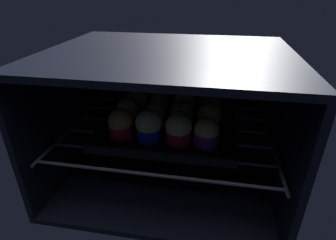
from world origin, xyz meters
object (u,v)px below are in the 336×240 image
muffin_row0_col0 (121,124)px  muffin_row1_col1 (155,116)px  muffin_row0_col1 (149,125)px  muffin_row0_col3 (206,133)px  muffin_row1_col3 (209,118)px  muffin_row2_col3 (211,109)px  baking_tray (168,128)px  muffin_row1_col2 (181,115)px  muffin_row0_col2 (179,129)px  muffin_row2_col0 (137,102)px  muffin_row2_col1 (159,104)px  muffin_row2_col2 (184,105)px  muffin_row1_col0 (128,112)px

muffin_row0_col0 → muffin_row1_col1: (7.30, 6.44, -0.24)cm
muffin_row0_col1 → muffin_row0_col3: size_ratio=1.15×
muffin_row0_col1 → muffin_row1_col1: (0.03, 6.82, -0.73)cm
muffin_row1_col3 → muffin_row2_col3: size_ratio=1.15×
muffin_row0_col1 → baking_tray: bearing=64.0°
baking_tray → muffin_row0_col1: (-3.50, -7.19, 4.36)cm
muffin_row0_col1 → muffin_row0_col3: 13.99cm
muffin_row0_col0 → muffin_row2_col3: muffin_row0_col0 is taller
muffin_row1_col2 → muffin_row1_col3: (7.20, -0.24, -0.13)cm
muffin_row0_col1 → muffin_row1_col2: 10.20cm
muffin_row0_col2 → muffin_row2_col0: 19.94cm
muffin_row0_col0 → muffin_row1_col3: bearing=17.6°
muffin_row2_col0 → muffin_row2_col1: 6.49cm
muffin_row2_col0 → muffin_row2_col1: size_ratio=0.97×
muffin_row2_col3 → muffin_row0_col2: bearing=-116.9°
muffin_row0_col0 → muffin_row0_col2: bearing=-1.7°
muffin_row2_col1 → muffin_row1_col3: bearing=-25.8°
muffin_row2_col2 → muffin_row1_col0: bearing=-152.4°
muffin_row0_col0 → muffin_row2_col2: bearing=45.1°
muffin_row1_col2 → muffin_row2_col0: (-13.81, 6.59, -0.28)cm
muffin_row0_col3 → muffin_row1_col1: size_ratio=0.99×
muffin_row1_col1 → muffin_row2_col0: bearing=133.6°
muffin_row0_col0 → muffin_row0_col2: size_ratio=0.89×
baking_tray → muffin_row2_col2: muffin_row2_col2 is taller
baking_tray → muffin_row2_col3: size_ratio=5.13×
baking_tray → muffin_row2_col1: size_ratio=4.50×
muffin_row0_col2 → muffin_row1_col0: size_ratio=1.12×
muffin_row2_col3 → muffin_row1_col3: bearing=-92.4°
muffin_row0_col0 → muffin_row2_col1: muffin_row2_col1 is taller
muffin_row0_col0 → muffin_row0_col1: 7.30cm
baking_tray → muffin_row0_col2: size_ratio=4.32×
muffin_row0_col1 → muffin_row1_col0: 10.32cm
muffin_row0_col0 → muffin_row0_col1: (7.27, -0.38, 0.49)cm
muffin_row1_col0 → muffin_row1_col2: (14.51, 0.35, 0.29)cm
muffin_row0_col0 → muffin_row0_col3: bearing=-0.8°
muffin_row0_col2 → muffin_row2_col1: size_ratio=1.04×
muffin_row0_col3 → muffin_row2_col3: size_ratio=0.99×
baking_tray → muffin_row2_col1: (-3.82, 7.01, 3.91)cm
muffin_row1_col2 → muffin_row1_col0: bearing=-178.6°
baking_tray → muffin_row2_col0: bearing=146.6°
muffin_row0_col3 → muffin_row0_col2: bearing=-178.9°
muffin_row0_col0 → muffin_row1_col0: bearing=92.0°
muffin_row1_col3 → muffin_row2_col1: size_ratio=1.01×
muffin_row0_col3 → muffin_row2_col0: size_ratio=0.89×
muffin_row2_col3 → baking_tray: bearing=-148.1°
muffin_row0_col3 → muffin_row1_col0: size_ratio=0.93×
muffin_row1_col1 → muffin_row2_col1: bearing=92.7°
muffin_row2_col0 → muffin_row2_col2: (13.74, 0.63, 0.08)cm
muffin_row1_col2 → muffin_row2_col1: muffin_row1_col2 is taller
muffin_row0_col3 → muffin_row1_col2: muffin_row1_col2 is taller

